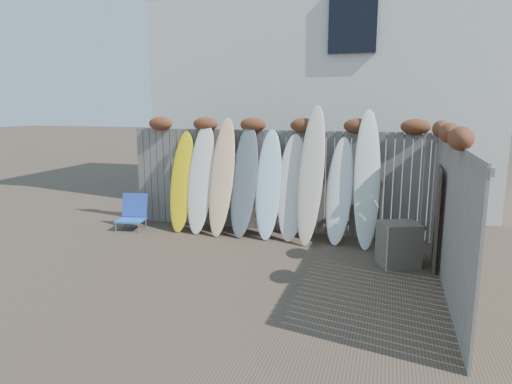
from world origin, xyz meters
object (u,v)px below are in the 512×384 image
(beach_chair, at_px, (133,213))
(wooden_crate, at_px, (399,244))
(surfboard_0, at_px, (182,181))
(lattice_panel, at_px, (437,217))

(beach_chair, height_order, wooden_crate, beach_chair)
(surfboard_0, bearing_deg, wooden_crate, -15.93)
(beach_chair, distance_m, lattice_panel, 5.76)
(wooden_crate, bearing_deg, beach_chair, 171.57)
(lattice_panel, distance_m, surfboard_0, 4.77)
(beach_chair, xyz_separation_m, surfboard_0, (1.02, 0.21, 0.66))
(beach_chair, relative_size, lattice_panel, 0.45)
(beach_chair, height_order, lattice_panel, lattice_panel)
(beach_chair, xyz_separation_m, wooden_crate, (5.18, -0.77, 0.02))
(beach_chair, relative_size, surfboard_0, 0.34)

